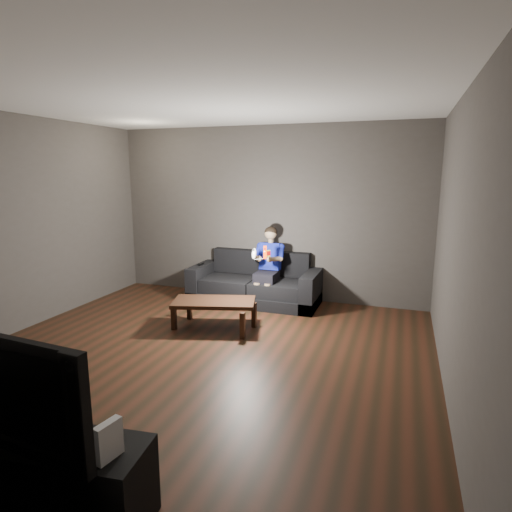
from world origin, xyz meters
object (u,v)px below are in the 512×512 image
at_px(sofa, 255,286).
at_px(coffee_table, 214,304).
at_px(child, 268,260).
at_px(media_console, 35,476).

height_order(sofa, coffee_table, sofa).
distance_m(sofa, child, 0.49).
relative_size(sofa, child, 1.74).
relative_size(sofa, media_console, 1.43).
bearing_deg(media_console, coffee_table, 88.67).
height_order(child, coffee_table, child).
relative_size(coffee_table, media_console, 0.82).
xyz_separation_m(sofa, media_console, (0.17, -4.41, -0.00)).
bearing_deg(child, coffee_table, -105.63).
height_order(sofa, media_console, sofa).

